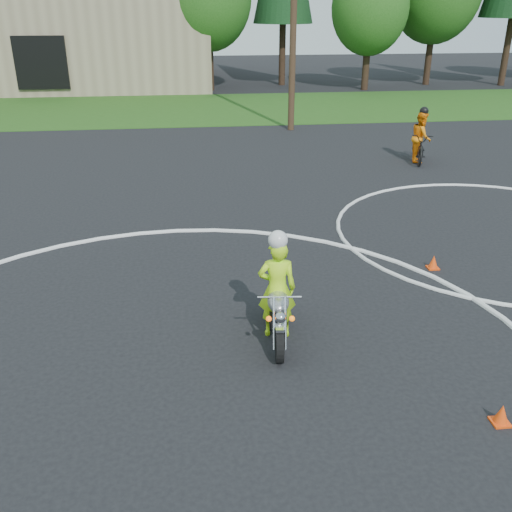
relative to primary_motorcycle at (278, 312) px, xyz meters
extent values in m
cube|color=#1E4714|center=(-1.74, 23.21, -0.50)|extent=(120.00, 10.00, 0.02)
torus|color=silver|center=(-1.74, -0.79, -0.50)|extent=(12.12, 12.12, 0.12)
torus|color=silver|center=(6.26, 4.21, -0.50)|extent=(8.10, 8.10, 0.10)
cylinder|color=black|center=(-0.07, -0.66, -0.21)|extent=(0.18, 0.61, 0.60)
cylinder|color=black|center=(0.07, 0.73, -0.21)|extent=(0.18, 0.61, 0.60)
cube|color=black|center=(0.01, 0.09, -0.11)|extent=(0.33, 0.57, 0.30)
ellipsoid|color=#A9AAAE|center=(-0.01, -0.11, 0.27)|extent=(0.42, 0.67, 0.28)
cube|color=black|center=(0.04, 0.39, 0.23)|extent=(0.32, 0.62, 0.10)
cylinder|color=white|center=(-0.15, -0.57, 0.14)|extent=(0.08, 0.36, 0.80)
cylinder|color=white|center=(0.03, -0.59, 0.14)|extent=(0.08, 0.36, 0.80)
cube|color=white|center=(-0.07, -0.68, 0.11)|extent=(0.16, 0.23, 0.05)
cylinder|color=white|center=(-0.05, -0.41, 0.51)|extent=(0.70, 0.11, 0.04)
sphere|color=silver|center=(-0.08, -0.76, 0.34)|extent=(0.18, 0.18, 0.18)
sphere|color=#F15A0C|center=(-0.26, -0.72, 0.31)|extent=(0.09, 0.09, 0.09)
sphere|color=orange|center=(0.10, -0.75, 0.31)|extent=(0.09, 0.09, 0.09)
cylinder|color=silver|center=(0.21, 0.47, -0.21)|extent=(0.16, 0.80, 0.08)
imported|color=#BEFF1A|center=(0.00, 0.14, 0.37)|extent=(0.68, 0.49, 1.77)
sphere|color=silver|center=(0.00, 0.09, 1.28)|extent=(0.32, 0.32, 0.32)
imported|color=black|center=(6.87, 11.11, 0.02)|extent=(1.27, 2.15, 1.07)
imported|color=orange|center=(6.87, 11.11, 0.38)|extent=(0.89, 1.02, 1.77)
sphere|color=black|center=(6.87, 11.11, 1.29)|extent=(0.31, 0.31, 0.31)
cone|color=#FF460D|center=(3.77, 2.38, -0.36)|extent=(0.22, 0.22, 0.30)
cube|color=#FF460D|center=(3.77, 2.38, -0.50)|extent=(0.24, 0.24, 0.03)
cone|color=#FF460D|center=(2.71, -2.50, -0.36)|extent=(0.22, 0.22, 0.30)
cube|color=#FF460D|center=(2.71, -2.50, -0.50)|extent=(0.24, 0.24, 0.03)
cube|color=black|center=(-9.74, 28.11, 1.49)|extent=(3.00, 0.16, 3.00)
cylinder|color=#382619|center=(0.26, 30.21, 1.11)|extent=(0.44, 0.44, 3.24)
cylinder|color=#382619|center=(5.26, 32.21, 1.47)|extent=(0.44, 0.44, 3.96)
cylinder|color=#382619|center=(10.26, 29.21, 0.93)|extent=(0.44, 0.44, 2.88)
ellipsoid|color=#1E5116|center=(10.26, 29.21, 4.45)|extent=(4.80, 4.80, 5.76)
cylinder|color=#382619|center=(15.26, 31.21, 1.29)|extent=(0.44, 0.44, 3.60)
cylinder|color=#382619|center=(20.26, 30.21, 1.65)|extent=(0.44, 0.44, 4.32)
cylinder|color=#382619|center=(-3.74, 31.21, 0.93)|extent=(0.44, 0.44, 2.88)
ellipsoid|color=#1E5116|center=(-3.74, 31.21, 4.45)|extent=(4.80, 4.80, 5.76)
cylinder|color=#473321|center=(3.26, 17.21, 4.49)|extent=(0.28, 0.28, 10.00)
camera|label=1|loc=(-1.35, -8.26, 4.78)|focal=40.00mm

